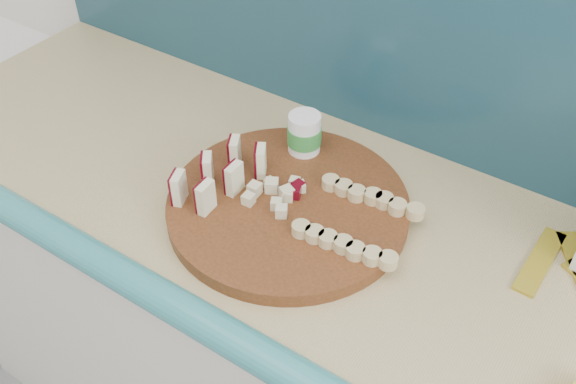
# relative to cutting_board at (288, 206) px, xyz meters

# --- Properties ---
(backsplash) EXTENTS (2.20, 0.02, 0.50)m
(backsplash) POSITION_rel_cutting_board_xyz_m (0.23, 0.31, 0.24)
(backsplash) COLOR teal
(backsplash) RESTS_ON kitchen_counter
(cutting_board) EXTENTS (0.48, 0.48, 0.03)m
(cutting_board) POSITION_rel_cutting_board_xyz_m (0.00, 0.00, 0.00)
(cutting_board) COLOR #42240E
(cutting_board) RESTS_ON kitchen_counter
(apple_wedges) EXTENTS (0.10, 0.18, 0.06)m
(apple_wedges) POSITION_rel_cutting_board_xyz_m (-0.12, -0.04, 0.04)
(apple_wedges) COLOR #F7F1C6
(apple_wedges) RESTS_ON cutting_board
(apple_chunks) EXTENTS (0.06, 0.07, 0.02)m
(apple_chunks) POSITION_rel_cutting_board_xyz_m (-0.03, -0.00, 0.02)
(apple_chunks) COLOR #F7F2C6
(apple_chunks) RESTS_ON cutting_board
(banana_slices) EXTENTS (0.20, 0.18, 0.02)m
(banana_slices) POSITION_rel_cutting_board_xyz_m (0.13, 0.02, 0.02)
(banana_slices) COLOR #CFB67E
(banana_slices) RESTS_ON cutting_board
(canister) EXTENTS (0.07, 0.07, 0.11)m
(canister) POSITION_rel_cutting_board_xyz_m (-0.06, 0.14, 0.04)
(canister) COLOR white
(canister) RESTS_ON kitchen_counter
(banana_peel) EXTENTS (0.22, 0.18, 0.01)m
(banana_peel) POSITION_rel_cutting_board_xyz_m (0.48, 0.13, -0.01)
(banana_peel) COLOR gold
(banana_peel) RESTS_ON kitchen_counter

